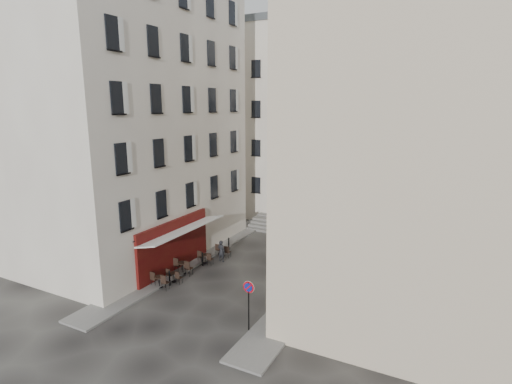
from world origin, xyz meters
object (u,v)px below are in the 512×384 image
Objects in this scene: no_parking_sign at (249,296)px; bistro_table_b at (174,276)px; bistro_table_a at (160,281)px; pedestrian at (221,251)px.

bistro_table_b is at bearing 159.42° from no_parking_sign.
bistro_table_a is at bearing 167.83° from no_parking_sign.
bistro_table_a is 1.06m from bistro_table_b.
no_parking_sign reaches higher than pedestrian.
pedestrian is (0.79, 4.25, 0.37)m from bistro_table_b.
no_parking_sign is 2.28× the size of bistro_table_b.
bistro_table_b is at bearing 75.76° from bistro_table_a.
pedestrian reaches higher than bistro_table_a.
bistro_table_a is 5.39m from pedestrian.
no_parking_sign is 1.97× the size of bistro_table_a.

